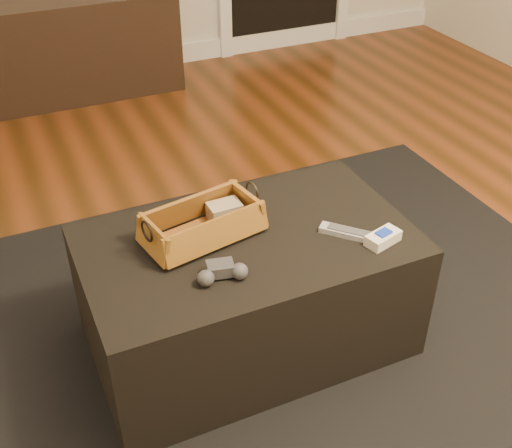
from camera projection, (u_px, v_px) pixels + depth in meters
name	position (u px, v px, depth m)	size (l,w,h in m)	color
floor	(299.00, 366.00, 2.09)	(5.00, 5.50, 0.01)	brown
baseboard	(102.00, 66.00, 4.10)	(5.00, 0.04, 0.12)	white
media_cabinet	(50.00, 50.00, 3.69)	(1.45, 0.45, 0.57)	black
area_rug	(254.00, 349.00, 2.14)	(2.60, 2.00, 0.01)	black
ottoman	(248.00, 291.00, 2.05)	(1.00, 0.60, 0.42)	black
tv_remote	(200.00, 235.00, 1.91)	(0.19, 0.04, 0.02)	black
cloth_bundle	(225.00, 211.00, 1.98)	(0.10, 0.07, 0.05)	tan
wicker_basket	(203.00, 225.00, 1.92)	(0.39, 0.26, 0.13)	#A36224
game_controller	(222.00, 272.00, 1.76)	(0.15, 0.09, 0.05)	#333436
silver_remote	(350.00, 233.00, 1.94)	(0.16, 0.16, 0.02)	#B9BBC2
cream_gadget	(383.00, 238.00, 1.90)	(0.12, 0.08, 0.04)	white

